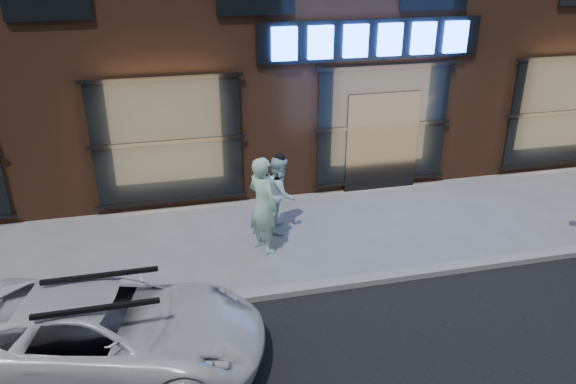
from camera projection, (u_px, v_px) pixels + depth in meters
name	position (u px, v px, depth m)	size (l,w,h in m)	color
ground	(458.00, 270.00, 10.43)	(90.00, 90.00, 0.00)	slate
curb	(458.00, 267.00, 10.40)	(60.00, 0.25, 0.12)	gray
man_bowtie	(263.00, 205.00, 10.74)	(0.71, 0.47, 1.95)	#ACE3CC
man_cap	(280.00, 193.00, 11.62)	(0.79, 0.62, 1.63)	silver
white_suv	(105.00, 332.00, 7.82)	(2.06, 4.47, 1.24)	silver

